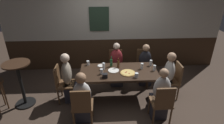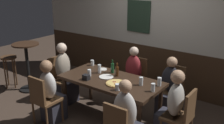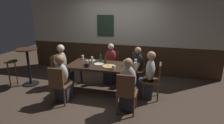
# 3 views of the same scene
# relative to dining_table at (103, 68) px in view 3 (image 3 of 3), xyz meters

# --- Properties ---
(ground_plane) EXTENTS (12.00, 12.00, 0.00)m
(ground_plane) POSITION_rel_dining_table_xyz_m (0.00, 0.00, -0.66)
(ground_plane) COLOR #423328
(wall_back) EXTENTS (6.40, 0.13, 2.60)m
(wall_back) POSITION_rel_dining_table_xyz_m (-0.00, 1.65, 0.64)
(wall_back) COLOR #3D2819
(wall_back) RESTS_ON ground_plane
(dining_table) EXTENTS (1.75, 0.85, 0.74)m
(dining_table) POSITION_rel_dining_table_xyz_m (0.00, 0.00, 0.00)
(dining_table) COLOR black
(dining_table) RESTS_ON ground_plane
(chair_right_near) EXTENTS (0.40, 0.40, 0.88)m
(chair_right_near) POSITION_rel_dining_table_xyz_m (0.77, -0.84, -0.16)
(chair_right_near) COLOR brown
(chair_right_near) RESTS_ON ground_plane
(chair_mid_far) EXTENTS (0.40, 0.40, 0.88)m
(chair_mid_far) POSITION_rel_dining_table_xyz_m (0.00, 0.84, -0.16)
(chair_mid_far) COLOR brown
(chair_mid_far) RESTS_ON ground_plane
(chair_head_west) EXTENTS (0.40, 0.40, 0.88)m
(chair_head_west) POSITION_rel_dining_table_xyz_m (-1.29, 0.00, -0.16)
(chair_head_west) COLOR brown
(chair_head_west) RESTS_ON ground_plane
(chair_head_east) EXTENTS (0.40, 0.40, 0.88)m
(chair_head_east) POSITION_rel_dining_table_xyz_m (1.29, 0.00, -0.16)
(chair_head_east) COLOR brown
(chair_head_east) RESTS_ON ground_plane
(chair_right_far) EXTENTS (0.40, 0.40, 0.88)m
(chair_right_far) POSITION_rel_dining_table_xyz_m (0.77, 0.84, -0.16)
(chair_right_far) COLOR brown
(chair_right_far) RESTS_ON ground_plane
(chair_left_near) EXTENTS (0.40, 0.40, 0.88)m
(chair_left_near) POSITION_rel_dining_table_xyz_m (-0.77, -0.84, -0.16)
(chair_left_near) COLOR brown
(chair_left_near) RESTS_ON ground_plane
(person_right_near) EXTENTS (0.34, 0.37, 1.16)m
(person_right_near) POSITION_rel_dining_table_xyz_m (0.77, -0.68, -0.17)
(person_right_near) COLOR #2D2D38
(person_right_near) RESTS_ON ground_plane
(person_mid_far) EXTENTS (0.34, 0.37, 1.15)m
(person_mid_far) POSITION_rel_dining_table_xyz_m (-0.00, 0.68, -0.18)
(person_mid_far) COLOR #2D2D38
(person_mid_far) RESTS_ON ground_plane
(person_head_west) EXTENTS (0.37, 0.34, 1.19)m
(person_head_west) POSITION_rel_dining_table_xyz_m (-1.13, 0.00, -0.15)
(person_head_west) COLOR #2D2D38
(person_head_west) RESTS_ON ground_plane
(person_head_east) EXTENTS (0.37, 0.34, 1.16)m
(person_head_east) POSITION_rel_dining_table_xyz_m (1.13, 0.00, -0.17)
(person_head_east) COLOR #2D2D38
(person_head_east) RESTS_ON ground_plane
(person_right_far) EXTENTS (0.34, 0.37, 1.09)m
(person_right_far) POSITION_rel_dining_table_xyz_m (0.77, 0.68, -0.20)
(person_right_far) COLOR #2D2D38
(person_right_far) RESTS_ON ground_plane
(person_left_near) EXTENTS (0.34, 0.37, 1.12)m
(person_left_near) POSITION_rel_dining_table_xyz_m (-0.77, -0.68, -0.18)
(person_left_near) COLOR #2D2D38
(person_left_near) RESTS_ON ground_plane
(pizza) EXTENTS (0.33, 0.33, 0.03)m
(pizza) POSITION_rel_dining_table_xyz_m (0.19, -0.11, 0.09)
(pizza) COLOR tan
(pizza) RESTS_ON dining_table
(beer_glass_half) EXTENTS (0.08, 0.08, 0.10)m
(beer_glass_half) POSITION_rel_dining_table_xyz_m (0.35, -0.30, 0.13)
(beer_glass_half) COLOR silver
(beer_glass_half) RESTS_ON dining_table
(pint_glass_pale) EXTENTS (0.06, 0.06, 0.13)m
(pint_glass_pale) POSITION_rel_dining_table_xyz_m (0.81, -0.02, 0.14)
(pint_glass_pale) COLOR silver
(pint_glass_pale) RESTS_ON dining_table
(highball_clear) EXTENTS (0.06, 0.06, 0.14)m
(highball_clear) POSITION_rel_dining_table_xyz_m (0.54, 0.08, 0.14)
(highball_clear) COLOR silver
(highball_clear) RESTS_ON dining_table
(tumbler_short) EXTENTS (0.06, 0.06, 0.16)m
(tumbler_short) POSITION_rel_dining_table_xyz_m (-0.34, 0.11, 0.15)
(tumbler_short) COLOR silver
(tumbler_short) RESTS_ON dining_table
(beer_glass_tall) EXTENTS (0.07, 0.07, 0.12)m
(beer_glass_tall) POSITION_rel_dining_table_xyz_m (-0.39, -0.11, 0.13)
(beer_glass_tall) COLOR silver
(beer_glass_tall) RESTS_ON dining_table
(pint_glass_amber) EXTENTS (0.07, 0.07, 0.11)m
(pint_glass_amber) POSITION_rel_dining_table_xyz_m (-0.71, 0.35, 0.13)
(pint_glass_amber) COLOR silver
(pint_glass_amber) RESTS_ON dining_table
(tumbler_water) EXTENTS (0.07, 0.07, 0.14)m
(tumbler_water) POSITION_rel_dining_table_xyz_m (0.79, 0.24, 0.15)
(tumbler_water) COLOR silver
(tumbler_water) RESTS_ON dining_table
(beer_bottle_green) EXTENTS (0.06, 0.06, 0.25)m
(beer_bottle_green) POSITION_rel_dining_table_xyz_m (-0.16, 0.26, 0.18)
(beer_bottle_green) COLOR #194723
(beer_bottle_green) RESTS_ON dining_table
(beer_bottle_brown) EXTENTS (0.06, 0.06, 0.24)m
(beer_bottle_brown) POSITION_rel_dining_table_xyz_m (-0.00, 0.18, 0.18)
(beer_bottle_brown) COLOR #42230F
(beer_bottle_brown) RESTS_ON dining_table
(plate_white_large) EXTENTS (0.25, 0.25, 0.01)m
(plate_white_large) POSITION_rel_dining_table_xyz_m (-0.12, 0.03, 0.09)
(plate_white_large) COLOR white
(plate_white_large) RESTS_ON dining_table
(plate_white_small) EXTENTS (0.16, 0.16, 0.01)m
(plate_white_small) POSITION_rel_dining_table_xyz_m (-0.41, 0.28, 0.09)
(plate_white_small) COLOR white
(plate_white_small) RESTS_ON dining_table
(condiment_caddy) EXTENTS (0.11, 0.09, 0.09)m
(condiment_caddy) POSITION_rel_dining_table_xyz_m (-0.32, -0.27, 0.13)
(condiment_caddy) COLOR black
(condiment_caddy) RESTS_ON dining_table
(side_bar_table) EXTENTS (0.56, 0.56, 1.05)m
(side_bar_table) POSITION_rel_dining_table_xyz_m (-2.17, -0.10, -0.04)
(side_bar_table) COLOR black
(side_bar_table) RESTS_ON ground_plane
(bar_stool) EXTENTS (0.34, 0.34, 0.72)m
(bar_stool) POSITION_rel_dining_table_xyz_m (-2.62, -0.25, -0.09)
(bar_stool) COLOR #513521
(bar_stool) RESTS_ON ground_plane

